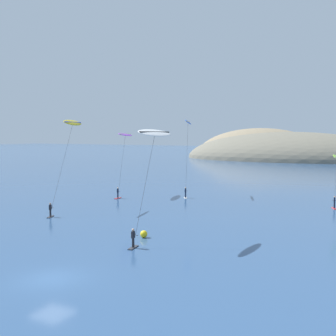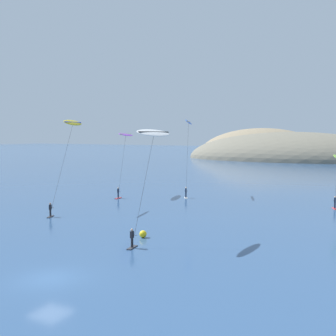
% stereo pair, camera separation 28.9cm
% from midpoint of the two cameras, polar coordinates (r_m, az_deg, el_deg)
% --- Properties ---
extents(ground_plane, '(600.00, 600.00, 0.00)m').
position_cam_midpoint_polar(ground_plane, '(30.78, -15.39, -14.23)').
color(ground_plane, '#2D4C75').
extents(headland_island, '(109.51, 54.86, 24.54)m').
position_cam_midpoint_polar(headland_island, '(173.86, 18.05, 1.17)').
color(headland_island, slate).
rests_on(headland_island, ground).
extents(kitesurfer_white, '(1.91, 6.74, 10.37)m').
position_cam_midpoint_polar(kitesurfer_white, '(38.47, -1.91, 3.72)').
color(kitesurfer_white, '#2D2D33').
rests_on(kitesurfer_white, ground).
extents(kitesurfer_purple, '(3.12, 7.65, 10.08)m').
position_cam_midpoint_polar(kitesurfer_purple, '(67.94, -5.68, 4.03)').
color(kitesurfer_purple, red).
rests_on(kitesurfer_purple, ground).
extents(kitesurfer_blue, '(3.22, 6.99, 12.20)m').
position_cam_midpoint_polar(kitesurfer_blue, '(67.80, 2.89, 5.31)').
color(kitesurfer_blue, silver).
rests_on(kitesurfer_blue, ground).
extents(kitesurfer_yellow, '(2.63, 8.77, 11.75)m').
position_cam_midpoint_polar(kitesurfer_yellow, '(55.82, -12.91, 4.81)').
color(kitesurfer_yellow, '#2D2D33').
rests_on(kitesurfer_yellow, ground).
extents(marker_buoy, '(0.70, 0.70, 0.70)m').
position_cam_midpoint_polar(marker_buoy, '(40.61, -3.20, -8.92)').
color(marker_buoy, yellow).
rests_on(marker_buoy, ground).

